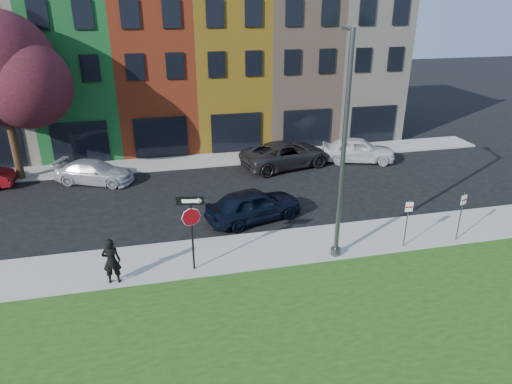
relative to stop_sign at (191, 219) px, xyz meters
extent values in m
plane|color=black|center=(4.34, -2.12, -2.32)|extent=(120.00, 120.00, 0.00)
cube|color=#9A9891|center=(6.34, 0.88, -2.26)|extent=(40.00, 3.00, 0.12)
cube|color=#9A9891|center=(1.34, 12.88, -2.26)|extent=(40.00, 2.40, 0.12)
cube|color=beige|center=(-10.66, 19.08, 2.68)|extent=(5.00, 10.00, 10.00)
cube|color=green|center=(-5.66, 19.08, 2.68)|extent=(5.00, 10.00, 10.00)
cube|color=#B23B1D|center=(-0.66, 19.08, 2.68)|extent=(5.00, 10.00, 10.00)
cube|color=#C18E22|center=(4.34, 19.08, 2.68)|extent=(5.00, 10.00, 10.00)
cube|color=#8C6D5A|center=(9.34, 19.08, 2.68)|extent=(5.00, 10.00, 10.00)
cube|color=#B5AD99|center=(14.34, 19.08, 2.68)|extent=(5.00, 10.00, 10.00)
cube|color=black|center=(1.84, 14.02, -0.82)|extent=(30.00, 0.12, 2.60)
cylinder|color=black|center=(0.00, 0.02, -0.69)|extent=(0.08, 0.08, 3.02)
cylinder|color=white|center=(0.00, 0.00, 0.06)|extent=(0.74, 0.17, 0.75)
cylinder|color=maroon|center=(0.00, -0.03, 0.06)|extent=(0.70, 0.15, 0.71)
cube|color=black|center=(0.00, 0.00, 0.73)|extent=(1.04, 0.24, 0.34)
cube|color=white|center=(0.00, -0.03, 0.73)|extent=(0.65, 0.15, 0.14)
imported|color=black|center=(-3.01, -0.22, -1.29)|extent=(0.70, 0.49, 1.82)
imported|color=black|center=(3.26, 3.89, -1.53)|extent=(4.31, 5.63, 1.59)
imported|color=#B9B9BE|center=(-4.63, 10.63, -1.67)|extent=(4.90, 5.73, 1.30)
imported|color=black|center=(6.91, 10.79, -1.52)|extent=(5.37, 7.03, 1.61)
imported|color=silver|center=(11.72, 10.67, -1.52)|extent=(4.52, 5.76, 1.60)
cylinder|color=#494C4F|center=(5.80, -0.22, 2.23)|extent=(0.18, 0.18, 8.87)
cylinder|color=#494C4F|center=(5.80, -0.22, -2.05)|extent=(0.40, 0.40, 0.30)
cylinder|color=#494C4F|center=(6.09, 0.74, 6.57)|extent=(0.68, 1.95, 0.12)
cube|color=#494C4F|center=(6.40, 1.79, 6.52)|extent=(0.40, 0.60, 0.16)
cylinder|color=#494C4F|center=(8.90, -0.22, -1.12)|extent=(0.05, 0.05, 2.17)
cube|color=white|center=(8.90, -0.25, -0.34)|extent=(0.32, 0.07, 0.42)
cube|color=maroon|center=(8.90, -0.27, -0.34)|extent=(0.32, 0.06, 0.06)
cylinder|color=#494C4F|center=(11.44, -0.22, -1.09)|extent=(0.05, 0.05, 2.24)
cube|color=white|center=(11.44, -0.25, -0.28)|extent=(0.31, 0.10, 0.42)
cube|color=maroon|center=(11.44, -0.27, -0.28)|extent=(0.31, 0.09, 0.06)
cylinder|color=black|center=(-8.94, 12.08, -0.14)|extent=(0.44, 0.44, 4.12)
sphere|color=black|center=(-7.40, 11.16, 3.30)|extent=(4.62, 4.62, 4.62)
sphere|color=black|center=(-8.63, 12.70, 5.15)|extent=(3.70, 3.70, 3.70)
camera|label=1|loc=(-1.05, -15.38, 7.62)|focal=32.00mm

